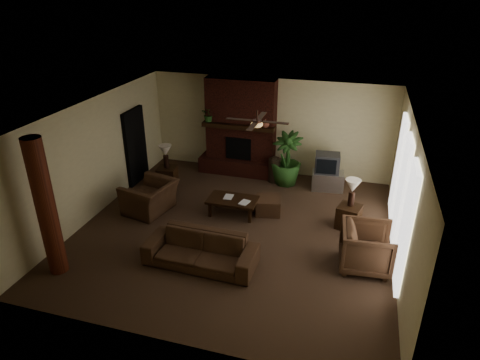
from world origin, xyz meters
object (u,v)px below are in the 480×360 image
(sofa, at_px, (201,245))
(coffee_table, at_px, (233,201))
(armchair_left, at_px, (150,192))
(tv_stand, at_px, (328,181))
(side_table_right, at_px, (349,217))
(lamp_right, at_px, (353,188))
(lamp_left, at_px, (165,152))
(floor_plant, at_px, (286,170))
(floor_vase, at_px, (275,168))
(log_column, at_px, (46,208))
(ottoman, at_px, (268,205))
(side_table_left, at_px, (168,177))
(armchair_right, at_px, (367,246))

(sofa, distance_m, coffee_table, 2.10)
(armchair_left, distance_m, tv_stand, 4.81)
(side_table_right, height_order, lamp_right, lamp_right)
(sofa, relative_size, lamp_left, 3.48)
(sofa, height_order, side_table_right, sofa)
(armchair_left, xyz_separation_m, floor_plant, (2.94, 2.51, -0.10))
(armchair_left, height_order, floor_vase, armchair_left)
(floor_vase, xyz_separation_m, side_table_right, (2.18, -1.96, -0.16))
(log_column, height_order, coffee_table, log_column)
(coffee_table, bearing_deg, floor_plant, 66.39)
(floor_vase, bearing_deg, armchair_left, -135.69)
(armchair_left, bearing_deg, ottoman, 115.72)
(log_column, distance_m, sofa, 2.99)
(side_table_left, relative_size, side_table_right, 1.00)
(floor_vase, relative_size, side_table_right, 1.40)
(log_column, distance_m, floor_plant, 6.39)
(tv_stand, distance_m, lamp_right, 2.09)
(floor_vase, distance_m, lamp_right, 2.95)
(log_column, xyz_separation_m, armchair_right, (5.85, 1.79, -0.89))
(sofa, xyz_separation_m, armchair_right, (3.20, 0.82, 0.06))
(floor_plant, bearing_deg, armchair_right, -56.52)
(side_table_right, bearing_deg, floor_plant, 133.60)
(lamp_left, bearing_deg, side_table_left, -53.52)
(log_column, relative_size, sofa, 1.24)
(side_table_right, xyz_separation_m, lamp_right, (0.01, 0.06, 0.73))
(floor_vase, xyz_separation_m, side_table_left, (-2.81, -1.10, -0.16))
(sofa, xyz_separation_m, coffee_table, (0.03, 2.10, -0.07))
(sofa, bearing_deg, log_column, -158.15)
(floor_vase, bearing_deg, sofa, -98.22)
(log_column, bearing_deg, ottoman, 44.30)
(ottoman, bearing_deg, coffee_table, -157.61)
(ottoman, relative_size, side_table_right, 1.09)
(side_table_right, bearing_deg, log_column, -149.11)
(side_table_left, distance_m, side_table_right, 5.06)
(log_column, relative_size, side_table_right, 5.09)
(coffee_table, bearing_deg, lamp_right, 4.90)
(sofa, height_order, armchair_right, armchair_right)
(floor_plant, distance_m, lamp_left, 3.38)
(coffee_table, xyz_separation_m, floor_plant, (0.92, 2.11, 0.05))
(sofa, xyz_separation_m, lamp_right, (2.79, 2.34, 0.56))
(ottoman, bearing_deg, log_column, -135.70)
(ottoman, xyz_separation_m, lamp_right, (1.95, -0.10, 0.80))
(sofa, relative_size, side_table_right, 4.11)
(floor_plant, height_order, lamp_right, lamp_right)
(floor_plant, xyz_separation_m, side_table_left, (-3.15, -1.07, -0.15))
(armchair_right, xyz_separation_m, tv_stand, (-1.07, 3.36, -0.26))
(tv_stand, distance_m, side_table_left, 4.44)
(ottoman, bearing_deg, armchair_left, -165.46)
(coffee_table, bearing_deg, sofa, -90.76)
(coffee_table, distance_m, ottoman, 0.90)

